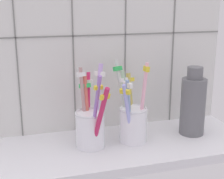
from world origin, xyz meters
TOP-DOWN VIEW (x-y plane):
  - counter_slab at (0.00, 0.00)cm, footprint 64.00×22.00cm
  - tile_wall_back at (0.00, 12.00)cm, footprint 64.00×2.20cm
  - toothbrush_cup_left at (-4.87, 0.69)cm, footprint 7.53×11.74cm
  - toothbrush_cup_right at (4.90, 0.83)cm, footprint 7.58×11.91cm
  - ceramic_vase at (20.19, 1.01)cm, footprint 5.88×5.88cm

SIDE VIEW (x-z plane):
  - counter_slab at x=0.00cm, z-range 0.00..2.00cm
  - toothbrush_cup_right at x=4.90cm, z-range -2.04..16.28cm
  - toothbrush_cup_left at x=-4.87cm, z-range -1.82..16.16cm
  - ceramic_vase at x=20.19cm, z-range 1.19..17.63cm
  - tile_wall_back at x=0.00cm, z-range 0.00..45.00cm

